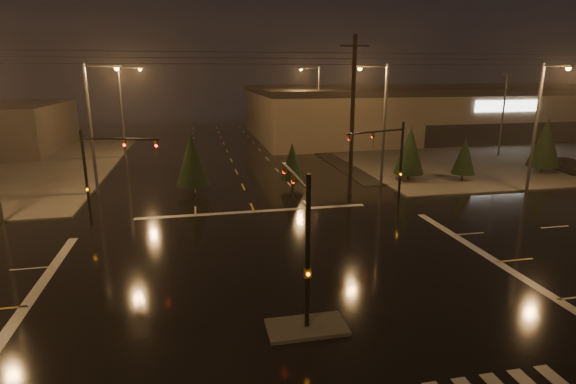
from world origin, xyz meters
name	(u,v)px	position (x,y,z in m)	size (l,w,h in m)	color
ground	(286,282)	(0.00, 0.00, 0.00)	(140.00, 140.00, 0.00)	black
sidewalk_ne	(477,150)	(30.00, 30.00, 0.06)	(36.00, 36.00, 0.12)	#44423D
median_island	(307,327)	(0.00, -4.00, 0.07)	(3.00, 1.60, 0.15)	#44423D
stop_bar_far	(254,211)	(0.00, 11.00, 0.01)	(16.00, 0.50, 0.01)	beige
parking_lot	(524,152)	(35.00, 28.00, 0.04)	(50.00, 24.00, 0.08)	black
retail_building	(446,108)	(35.00, 45.99, 3.84)	(60.20, 28.30, 7.20)	#726151
signal_mast_median	(302,227)	(0.00, -3.07, 3.75)	(0.25, 4.59, 6.00)	black
signal_mast_ne	(390,155)	(9.50, 10.14, 3.79)	(4.84, 1.86, 6.00)	black
signal_mast_nw	(101,166)	(-9.50, 10.14, 3.79)	(4.84, 1.86, 6.00)	black
streetlight_1	(94,120)	(-11.18, 18.00, 5.80)	(2.77, 0.32, 10.00)	#38383A
streetlight_2	(124,105)	(-11.18, 34.00, 5.80)	(2.77, 0.32, 10.00)	#38383A
streetlight_3	(381,117)	(11.18, 16.00, 5.80)	(2.77, 0.32, 10.00)	#38383A
streetlight_4	(316,101)	(11.18, 36.00, 5.80)	(2.77, 0.32, 10.00)	#38383A
streetlight_6	(540,120)	(22.00, 11.18, 5.80)	(0.32, 2.77, 10.00)	#38383A
utility_pole_1	(352,116)	(8.00, 14.00, 6.13)	(2.20, 0.32, 12.00)	black
conifer_0	(410,150)	(14.56, 17.21, 2.74)	(2.62, 2.62, 4.79)	black
conifer_1	(464,156)	(19.12, 16.00, 2.28)	(2.02, 2.02, 3.86)	black
conifer_2	(546,142)	(28.41, 17.42, 2.98)	(2.92, 2.92, 5.26)	black
conifer_3	(192,160)	(-4.08, 16.68, 2.74)	(2.61, 2.61, 4.78)	black
conifer_4	(292,161)	(3.99, 16.95, 2.23)	(1.96, 1.96, 3.77)	black
car_parked	(569,165)	(31.03, 17.08, 0.74)	(1.75, 4.35, 1.48)	black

